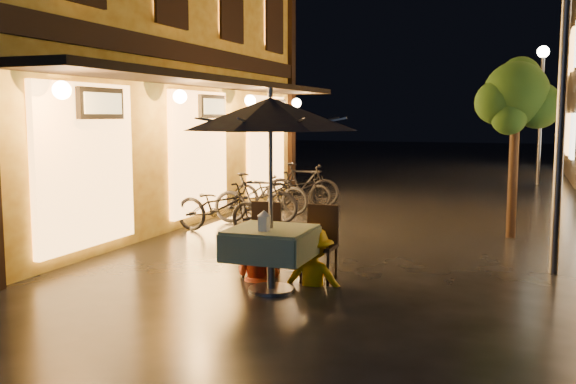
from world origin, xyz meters
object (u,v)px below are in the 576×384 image
at_px(patio_umbrella, 271,114).
at_px(person_orange, 258,225).
at_px(table_lantern, 264,219).
at_px(person_yellow, 314,230).
at_px(cafe_table, 271,244).
at_px(bicycle_0, 219,207).
at_px(streetlamp_near, 564,55).

distance_m(patio_umbrella, person_orange, 1.57).
xyz_separation_m(table_lantern, person_yellow, (0.38, 0.73, -0.23)).
relative_size(cafe_table, bicycle_0, 0.54).
height_order(streetlamp_near, person_yellow, streetlamp_near).
distance_m(patio_umbrella, bicycle_0, 4.31).
height_order(patio_umbrella, person_yellow, patio_umbrella).
bearing_deg(table_lantern, person_yellow, 62.20).
height_order(cafe_table, patio_umbrella, patio_umbrella).
height_order(streetlamp_near, person_orange, streetlamp_near).
height_order(patio_umbrella, bicycle_0, patio_umbrella).
bearing_deg(person_orange, cafe_table, 141.15).
xyz_separation_m(cafe_table, person_orange, (-0.38, 0.51, 0.12)).
height_order(patio_umbrella, table_lantern, patio_umbrella).
xyz_separation_m(person_orange, person_yellow, (0.76, 0.00, -0.01)).
xyz_separation_m(streetlamp_near, bicycle_0, (-5.57, 1.08, -2.43)).
relative_size(table_lantern, person_orange, 0.18).
bearing_deg(person_orange, streetlamp_near, -141.07).
xyz_separation_m(streetlamp_near, person_orange, (-3.65, -1.66, -2.21)).
xyz_separation_m(patio_umbrella, table_lantern, (-0.00, -0.22, -1.23)).
relative_size(streetlamp_near, bicycle_0, 2.29).
relative_size(patio_umbrella, person_orange, 1.74).
distance_m(patio_umbrella, person_yellow, 1.59).
height_order(cafe_table, person_yellow, person_yellow).
bearing_deg(person_orange, person_yellow, -165.16).
bearing_deg(streetlamp_near, cafe_table, -146.53).
bearing_deg(patio_umbrella, bicycle_0, 125.34).
relative_size(streetlamp_near, person_yellow, 3.06).
bearing_deg(person_yellow, patio_umbrella, 50.29).
relative_size(cafe_table, table_lantern, 3.96).
distance_m(patio_umbrella, table_lantern, 1.25).
bearing_deg(patio_umbrella, table_lantern, -90.00).
distance_m(cafe_table, person_yellow, 0.65).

